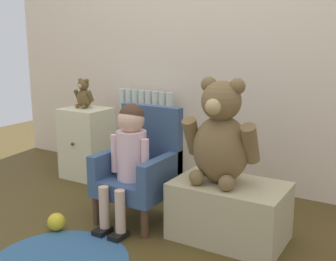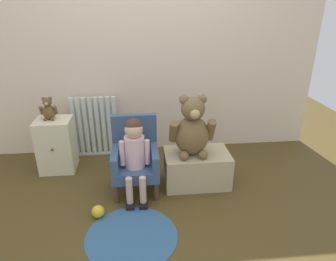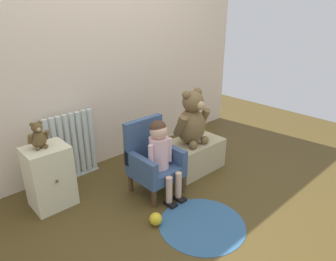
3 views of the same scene
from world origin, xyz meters
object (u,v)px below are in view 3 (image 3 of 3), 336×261
(small_dresser, at_px, (50,177))
(low_bench, at_px, (194,155))
(large_teddy_bear, at_px, (192,120))
(toy_ball, at_px, (156,219))
(child_armchair, at_px, (153,159))
(child_figure, at_px, (160,149))
(floor_rug, at_px, (202,224))
(radiator, at_px, (72,147))
(small_teddy_bear, at_px, (38,136))

(small_dresser, distance_m, low_bench, 1.40)
(small_dresser, bearing_deg, low_bench, -16.27)
(large_teddy_bear, xyz_separation_m, toy_ball, (-0.81, -0.40, -0.50))
(low_bench, xyz_separation_m, toy_ball, (-0.86, -0.41, -0.11))
(low_bench, bearing_deg, child_armchair, -178.75)
(small_dresser, height_order, large_teddy_bear, large_teddy_bear)
(child_figure, bearing_deg, toy_ball, -136.77)
(small_dresser, distance_m, floor_rug, 1.30)
(low_bench, bearing_deg, radiator, 145.54)
(radiator, height_order, small_teddy_bear, small_teddy_bear)
(low_bench, distance_m, small_teddy_bear, 1.50)
(radiator, relative_size, child_figure, 0.94)
(radiator, xyz_separation_m, child_armchair, (0.43, -0.69, -0.02))
(child_figure, distance_m, large_teddy_bear, 0.53)
(radiator, relative_size, floor_rug, 0.98)
(radiator, height_order, low_bench, radiator)
(large_teddy_bear, distance_m, toy_ball, 1.03)
(small_teddy_bear, relative_size, floor_rug, 0.33)
(small_dresser, xyz_separation_m, floor_rug, (0.74, -1.04, -0.26))
(child_armchair, bearing_deg, toy_ball, -127.52)
(large_teddy_bear, distance_m, small_teddy_bear, 1.37)
(low_bench, bearing_deg, small_teddy_bear, 163.23)
(radiator, xyz_separation_m, small_teddy_bear, (-0.37, -0.27, 0.30))
(child_figure, height_order, floor_rug, child_figure)
(child_armchair, xyz_separation_m, small_teddy_bear, (-0.80, 0.42, 0.33))
(large_teddy_bear, relative_size, toy_ball, 5.51)
(large_teddy_bear, xyz_separation_m, floor_rug, (-0.54, -0.64, -0.55))
(large_teddy_bear, height_order, small_teddy_bear, large_teddy_bear)
(small_teddy_bear, bearing_deg, small_dresser, -38.22)
(radiator, height_order, child_figure, child_figure)
(low_bench, height_order, large_teddy_bear, large_teddy_bear)
(floor_rug, bearing_deg, child_figure, 85.58)
(child_armchair, height_order, small_teddy_bear, small_teddy_bear)
(radiator, height_order, floor_rug, radiator)
(child_armchair, relative_size, toy_ball, 6.62)
(child_figure, distance_m, small_teddy_bear, 0.98)
(low_bench, bearing_deg, toy_ball, -154.68)
(small_teddy_bear, xyz_separation_m, floor_rug, (0.76, -1.06, -0.63))
(child_figure, distance_m, low_bench, 0.64)
(toy_ball, bearing_deg, small_teddy_bear, 121.39)
(child_armchair, distance_m, child_figure, 0.18)
(small_teddy_bear, bearing_deg, radiator, 35.84)
(child_armchair, relative_size, small_teddy_bear, 2.99)
(small_dresser, height_order, small_teddy_bear, small_teddy_bear)
(radiator, bearing_deg, large_teddy_bear, -36.45)
(small_dresser, relative_size, large_teddy_bear, 0.97)
(child_armchair, bearing_deg, low_bench, 1.25)
(child_figure, bearing_deg, radiator, 118.28)
(small_teddy_bear, bearing_deg, low_bench, -16.77)
(large_teddy_bear, height_order, floor_rug, large_teddy_bear)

